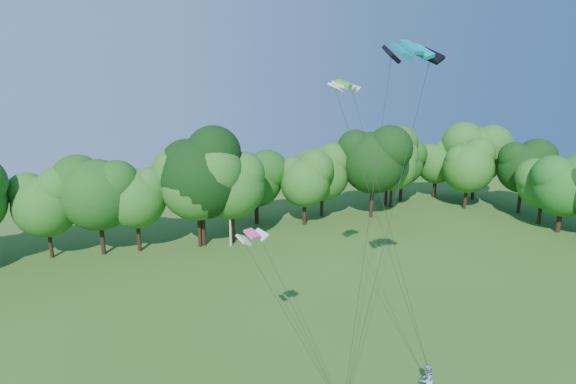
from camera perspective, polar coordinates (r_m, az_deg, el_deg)
utility_pole at (r=48.28m, az=-7.41°, el=-2.14°), size 1.60×0.42×8.10m
kite_flyer_right at (r=28.33m, az=17.19°, el=-21.80°), size 1.00×0.83×1.84m
kite_teal at (r=24.91m, az=15.43°, el=17.30°), size 3.23×1.58×0.83m
kite_green at (r=29.70m, az=7.13°, el=13.58°), size 2.59×1.81×0.51m
kite_pink at (r=24.53m, az=-4.60°, el=-5.30°), size 1.91×1.27×0.39m
tree_back_center at (r=47.93m, az=-11.10°, el=3.23°), size 9.64×9.64×14.02m
tree_back_east at (r=65.57m, az=12.60°, el=4.75°), size 8.30×8.30×12.07m
tree_flank_east at (r=60.97m, az=31.75°, el=1.69°), size 7.44×7.44×10.82m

